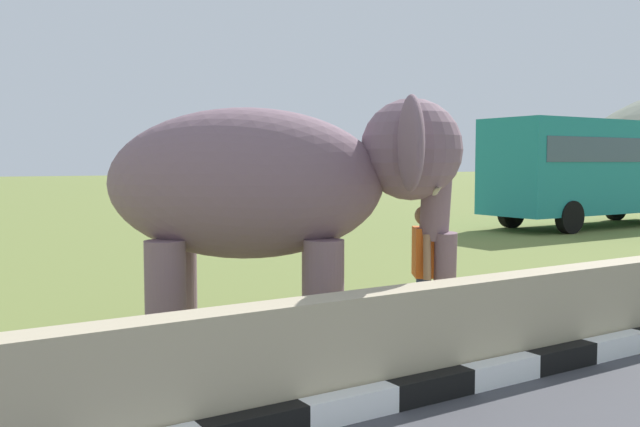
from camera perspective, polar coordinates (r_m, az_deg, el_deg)
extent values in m
cube|color=white|center=(6.12, 2.43, -15.37)|extent=(0.90, 0.20, 0.24)
cube|color=black|center=(6.65, 9.00, -13.81)|extent=(0.90, 0.20, 0.24)
cube|color=white|center=(7.25, 14.47, -12.35)|extent=(0.90, 0.20, 0.24)
cube|color=black|center=(7.91, 19.01, -11.04)|extent=(0.90, 0.20, 0.24)
cube|color=white|center=(8.61, 22.80, -9.89)|extent=(0.90, 0.20, 0.24)
cube|color=tan|center=(6.82, 7.98, -10.00)|extent=(28.00, 0.36, 1.00)
cylinder|color=slate|center=(8.55, 0.00, -5.92)|extent=(0.44, 0.44, 1.33)
cylinder|color=slate|center=(7.66, 0.32, -7.10)|extent=(0.44, 0.44, 1.33)
cylinder|color=slate|center=(8.64, -11.40, -5.90)|extent=(0.44, 0.44, 1.33)
cylinder|color=slate|center=(7.76, -12.41, -7.05)|extent=(0.44, 0.44, 1.33)
ellipsoid|color=slate|center=(7.97, -5.97, 2.45)|extent=(3.49, 2.93, 1.70)
sphere|color=slate|center=(8.08, 7.42, 5.18)|extent=(1.16, 1.16, 1.16)
ellipsoid|color=#D84C8C|center=(8.14, 9.45, 6.20)|extent=(0.63, 0.73, 0.44)
ellipsoid|color=slate|center=(8.83, 5.60, 5.43)|extent=(0.65, 0.90, 1.00)
ellipsoid|color=slate|center=(7.29, 7.37, 5.68)|extent=(0.65, 0.90, 1.00)
cylinder|color=slate|center=(8.14, 9.39, 1.28)|extent=(0.57, 0.64, 1.00)
cylinder|color=slate|center=(8.25, 10.11, -4.28)|extent=(0.38, 0.40, 0.81)
cone|color=beige|center=(8.40, 8.61, 2.06)|extent=(0.40, 0.56, 0.22)
cone|color=beige|center=(7.85, 9.41, 1.90)|extent=(0.40, 0.56, 0.22)
cylinder|color=navy|center=(8.60, 8.28, -7.64)|extent=(0.15, 0.15, 0.82)
cylinder|color=navy|center=(8.41, 8.47, -7.91)|extent=(0.15, 0.15, 0.82)
cube|color=#D85919|center=(8.39, 8.42, -3.09)|extent=(0.42, 0.47, 0.58)
cylinder|color=#9E7251|center=(8.65, 8.18, -3.06)|extent=(0.13, 0.13, 0.52)
cylinder|color=#9E7251|center=(8.14, 8.68, -3.53)|extent=(0.16, 0.18, 0.53)
sphere|color=#9E7251|center=(8.35, 8.46, -0.16)|extent=(0.23, 0.23, 0.23)
cube|color=teal|center=(25.34, 21.51, 3.55)|extent=(8.73, 2.52, 3.00)
cube|color=#3F5160|center=(25.34, 21.54, 4.77)|extent=(8.04, 2.56, 0.76)
cylinder|color=black|center=(28.33, 22.86, 0.52)|extent=(1.00, 0.30, 1.00)
cylinder|color=black|center=(23.95, 15.25, 0.08)|extent=(1.00, 0.30, 1.00)
cylinder|color=black|center=(22.47, 19.60, -0.28)|extent=(1.00, 0.30, 1.00)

